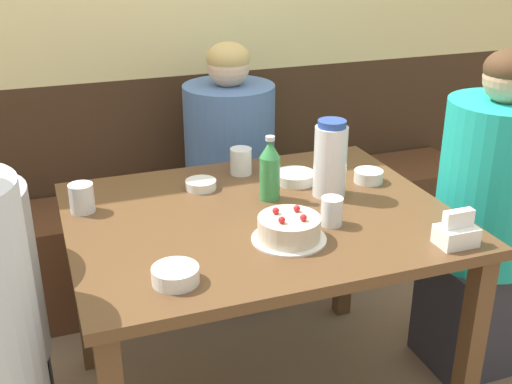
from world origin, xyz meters
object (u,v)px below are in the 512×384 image
glass_shot_small (82,198)px  person_dark_striped (487,222)px  glass_tumbler_short (332,211)px  bowl_soup_white (175,275)px  soju_bottle (270,170)px  napkin_holder (456,232)px  bowl_sauce_shallow (201,185)px  bench_seat (196,242)px  person_pale_blue_shirt (230,179)px  water_pitcher (330,159)px  bowl_side_dish (295,177)px  birthday_cake (289,229)px  glass_water_tall (241,161)px  bowl_rice_small (368,176)px

glass_shot_small → person_dark_striped: (1.36, -0.25, -0.20)m
glass_tumbler_short → bowl_soup_white: bearing=-162.2°
soju_bottle → napkin_holder: size_ratio=1.95×
bowl_sauce_shallow → bench_seat: bearing=78.4°
bowl_soup_white → glass_shot_small: 0.54m
bowl_soup_white → person_dark_striped: (1.18, 0.27, -0.17)m
person_pale_blue_shirt → bowl_soup_white: bearing=-24.5°
bench_seat → napkin_holder: bearing=-69.7°
water_pitcher → glass_tumbler_short: water_pitcher is taller
bowl_side_dish → bowl_sauce_shallow: 0.33m
bowl_side_dish → glass_shot_small: size_ratio=1.53×
napkin_holder → bowl_side_dish: size_ratio=0.79×
birthday_cake → glass_shot_small: (-0.53, 0.40, 0.01)m
bowl_side_dish → glass_water_tall: glass_water_tall is taller
bowl_sauce_shallow → water_pitcher: bearing=-26.7°
water_pitcher → bowl_rice_small: water_pitcher is taller
glass_water_tall → glass_tumbler_short: size_ratio=1.09×
bowl_sauce_shallow → glass_shot_small: 0.40m
bench_seat → bowl_rice_small: bearing=-58.3°
birthday_cake → bowl_soup_white: (-0.36, -0.12, -0.01)m
glass_tumbler_short → person_pale_blue_shirt: bearing=92.7°
bowl_side_dish → glass_water_tall: (-0.15, 0.14, 0.03)m
glass_tumbler_short → glass_shot_small: 0.77m
bench_seat → soju_bottle: bearing=-84.6°
water_pitcher → person_dark_striped: bearing=-10.1°
bowl_side_dish → glass_shot_small: glass_shot_small is taller
bowl_side_dish → glass_shot_small: 0.72m
glass_tumbler_short → glass_shot_small: (-0.69, 0.35, 0.00)m
bowl_sauce_shallow → bowl_side_dish: bearing=-9.5°
water_pitcher → glass_water_tall: 0.36m
water_pitcher → bench_seat: bearing=108.9°
bench_seat → glass_water_tall: size_ratio=28.65×
water_pitcher → glass_tumbler_short: size_ratio=2.98×
bench_seat → person_pale_blue_shirt: 0.37m
birthday_cake → bowl_sauce_shallow: size_ratio=2.06×
bowl_sauce_shallow → glass_shot_small: bearing=-173.0°
water_pitcher → glass_shot_small: 0.80m
person_dark_striped → bowl_side_dish: bearing=-20.8°
napkin_holder → glass_tumbler_short: bearing=139.3°
soju_bottle → glass_tumbler_short: (0.11, -0.24, -0.06)m
bowl_soup_white → bowl_side_dish: bowl_soup_white is taller
soju_bottle → napkin_holder: soju_bottle is taller
person_pale_blue_shirt → birthday_cake: bearing=-7.2°
bowl_rice_small → birthday_cake: bearing=-144.2°
glass_water_tall → person_dark_striped: size_ratio=0.08×
person_pale_blue_shirt → soju_bottle: bearing=-5.8°
bowl_rice_small → glass_water_tall: glass_water_tall is taller
soju_bottle → bowl_side_dish: bearing=37.3°
napkin_holder → glass_water_tall: size_ratio=1.17×
bowl_rice_small → bench_seat: bearing=121.7°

